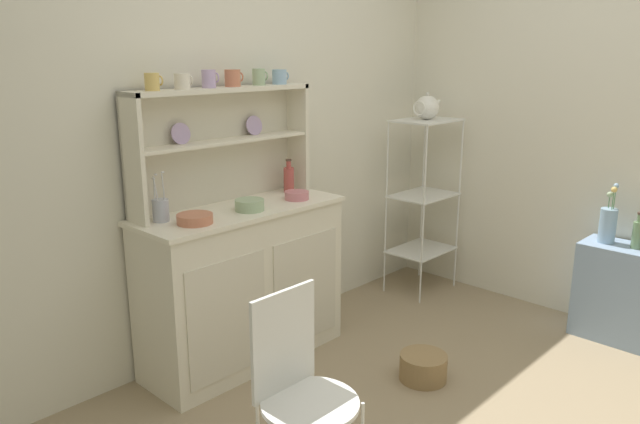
% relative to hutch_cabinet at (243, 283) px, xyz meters
% --- Properties ---
extents(wall_back, '(3.84, 0.05, 2.50)m').
position_rel_hutch_cabinet_xyz_m(wall_back, '(0.26, 0.26, 0.80)').
color(wall_back, silver).
rests_on(wall_back, ground).
extents(hutch_cabinet, '(1.17, 0.45, 0.88)m').
position_rel_hutch_cabinet_xyz_m(hutch_cabinet, '(0.00, 0.00, 0.00)').
color(hutch_cabinet, silver).
rests_on(hutch_cabinet, ground).
extents(hutch_shelf_unit, '(1.10, 0.18, 0.63)m').
position_rel_hutch_cabinet_xyz_m(hutch_shelf_unit, '(0.00, 0.16, 0.80)').
color(hutch_shelf_unit, beige).
rests_on(hutch_shelf_unit, hutch_cabinet).
extents(bakers_rack, '(0.46, 0.33, 1.23)m').
position_rel_hutch_cabinet_xyz_m(bakers_rack, '(1.55, -0.11, 0.30)').
color(bakers_rack, silver).
rests_on(bakers_rack, ground).
extents(side_shelf_blue, '(0.28, 0.48, 0.58)m').
position_rel_hutch_cabinet_xyz_m(side_shelf_blue, '(1.70, -1.43, -0.16)').
color(side_shelf_blue, '#849EBC').
rests_on(side_shelf_blue, ground).
extents(wire_chair, '(0.36, 0.36, 0.85)m').
position_rel_hutch_cabinet_xyz_m(wire_chair, '(-0.59, -1.04, 0.07)').
color(wire_chair, white).
rests_on(wire_chair, ground).
extents(floor_basket, '(0.25, 0.25, 0.14)m').
position_rel_hutch_cabinet_xyz_m(floor_basket, '(0.50, -0.86, -0.38)').
color(floor_basket, '#93754C').
rests_on(floor_basket, ground).
extents(cup_gold_0, '(0.08, 0.07, 0.08)m').
position_rel_hutch_cabinet_xyz_m(cup_gold_0, '(-0.41, 0.12, 1.09)').
color(cup_gold_0, '#DBB760').
rests_on(cup_gold_0, hutch_shelf_unit).
extents(cup_cream_1, '(0.09, 0.08, 0.08)m').
position_rel_hutch_cabinet_xyz_m(cup_cream_1, '(-0.24, 0.12, 1.09)').
color(cup_cream_1, silver).
rests_on(cup_cream_1, hutch_shelf_unit).
extents(cup_lilac_2, '(0.09, 0.07, 0.09)m').
position_rel_hutch_cabinet_xyz_m(cup_lilac_2, '(-0.08, 0.12, 1.10)').
color(cup_lilac_2, '#B79ECC').
rests_on(cup_lilac_2, hutch_shelf_unit).
extents(cup_terracotta_3, '(0.10, 0.08, 0.09)m').
position_rel_hutch_cabinet_xyz_m(cup_terracotta_3, '(0.07, 0.12, 1.10)').
color(cup_terracotta_3, '#C67556').
rests_on(cup_terracotta_3, hutch_shelf_unit).
extents(cup_sage_4, '(0.08, 0.07, 0.09)m').
position_rel_hutch_cabinet_xyz_m(cup_sage_4, '(0.26, 0.12, 1.10)').
color(cup_sage_4, '#9EB78E').
rests_on(cup_sage_4, hutch_shelf_unit).
extents(cup_sky_5, '(0.10, 0.08, 0.08)m').
position_rel_hutch_cabinet_xyz_m(cup_sky_5, '(0.41, 0.12, 1.09)').
color(cup_sky_5, '#8EB2D1').
rests_on(cup_sky_5, hutch_shelf_unit).
extents(bowl_mixing_large, '(0.17, 0.17, 0.05)m').
position_rel_hutch_cabinet_xyz_m(bowl_mixing_large, '(-0.34, -0.07, 0.45)').
color(bowl_mixing_large, '#C67556').
rests_on(bowl_mixing_large, hutch_cabinet).
extents(bowl_floral_medium, '(0.15, 0.15, 0.06)m').
position_rel_hutch_cabinet_xyz_m(bowl_floral_medium, '(0.00, -0.07, 0.46)').
color(bowl_floral_medium, '#9EB78E').
rests_on(bowl_floral_medium, hutch_cabinet).
extents(bowl_cream_small, '(0.14, 0.14, 0.05)m').
position_rel_hutch_cabinet_xyz_m(bowl_cream_small, '(0.34, -0.07, 0.45)').
color(bowl_cream_small, '#D17A84').
rests_on(bowl_cream_small, hutch_cabinet).
extents(jam_bottle, '(0.06, 0.06, 0.20)m').
position_rel_hutch_cabinet_xyz_m(jam_bottle, '(0.43, 0.09, 0.51)').
color(jam_bottle, '#B74C47').
rests_on(jam_bottle, hutch_cabinet).
extents(utensil_jar, '(0.08, 0.08, 0.25)m').
position_rel_hutch_cabinet_xyz_m(utensil_jar, '(-0.44, 0.08, 0.49)').
color(utensil_jar, '#B2B7C6').
rests_on(utensil_jar, hutch_cabinet).
extents(porcelain_teapot, '(0.25, 0.16, 0.18)m').
position_rel_hutch_cabinet_xyz_m(porcelain_teapot, '(1.55, -0.11, 0.86)').
color(porcelain_teapot, white).
rests_on(porcelain_teapot, bakers_rack).
extents(flower_vase, '(0.10, 0.10, 0.36)m').
position_rel_hutch_cabinet_xyz_m(flower_vase, '(1.70, -1.31, 0.25)').
color(flower_vase, '#8EB2D1').
rests_on(flower_vase, side_shelf_blue).
extents(oil_bottle, '(0.06, 0.06, 0.21)m').
position_rel_hutch_cabinet_xyz_m(oil_bottle, '(1.70, -1.48, 0.22)').
color(oil_bottle, '#6B8C60').
rests_on(oil_bottle, side_shelf_blue).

